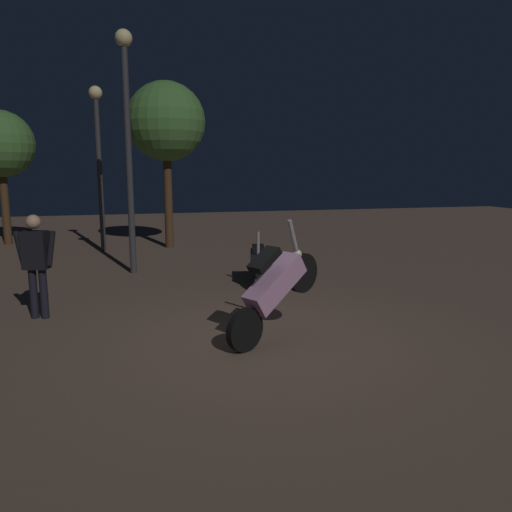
% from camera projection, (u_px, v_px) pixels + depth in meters
% --- Properties ---
extents(ground_plane, '(40.00, 40.00, 0.00)m').
position_uv_depth(ground_plane, '(265.00, 340.00, 6.81)').
color(ground_plane, brown).
extents(motorcycle_pink_foreground, '(1.49, 0.91, 1.63)m').
position_uv_depth(motorcycle_pink_foreground, '(275.00, 288.00, 6.64)').
color(motorcycle_pink_foreground, black).
rests_on(motorcycle_pink_foreground, ground_plane).
extents(motorcycle_black_parked_left, '(0.53, 1.63, 1.11)m').
position_uv_depth(motorcycle_black_parked_left, '(258.00, 263.00, 10.04)').
color(motorcycle_black_parked_left, black).
rests_on(motorcycle_black_parked_left, ground_plane).
extents(person_rider_beside, '(0.66, 0.33, 1.62)m').
position_uv_depth(person_rider_beside, '(36.00, 258.00, 7.64)').
color(person_rider_beside, black).
rests_on(person_rider_beside, ground_plane).
extents(streetlamp_near, '(0.36, 0.36, 4.48)m').
position_uv_depth(streetlamp_near, '(98.00, 147.00, 13.61)').
color(streetlamp_near, '#38383D').
rests_on(streetlamp_near, ground_plane).
extents(streetlamp_far, '(0.36, 0.36, 5.14)m').
position_uv_depth(streetlamp_far, '(127.00, 123.00, 10.60)').
color(streetlamp_far, '#38383D').
rests_on(streetlamp_far, ground_plane).
extents(tree_left_bg, '(1.99, 1.99, 4.02)m').
position_uv_depth(tree_left_bg, '(0.00, 145.00, 14.84)').
color(tree_left_bg, '#4C331E').
rests_on(tree_left_bg, ground_plane).
extents(tree_right_bg, '(2.24, 2.24, 4.73)m').
position_uv_depth(tree_right_bg, '(166.00, 123.00, 14.17)').
color(tree_right_bg, '#4C331E').
rests_on(tree_right_bg, ground_plane).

